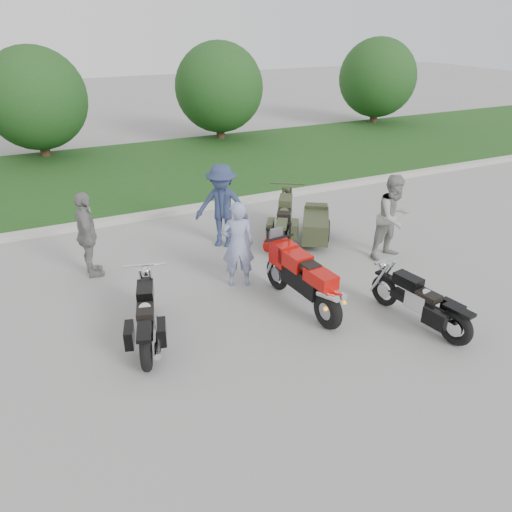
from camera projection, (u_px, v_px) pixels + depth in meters
name	position (u px, v px, depth m)	size (l,w,h in m)	color
ground	(293.00, 322.00, 8.82)	(80.00, 80.00, 0.00)	gray
curb	(186.00, 209.00, 13.67)	(60.00, 0.30, 0.15)	#B1AEA6
grass_strip	(148.00, 171.00, 17.04)	(60.00, 8.00, 0.14)	#254F1B
tree_mid_left	(35.00, 99.00, 17.68)	(3.60, 3.60, 4.00)	#3F2B1C
tree_mid_right	(219.00, 87.00, 20.37)	(3.60, 3.60, 4.00)	#3F2B1C
tree_far_right	(378.00, 78.00, 23.45)	(3.60, 3.60, 4.00)	#3F2B1C
sportbike_red	(303.00, 278.00, 8.97)	(0.51, 2.26, 1.07)	black
cruiser_left	(147.00, 320.00, 8.10)	(0.73, 2.16, 0.85)	black
cruiser_right	(423.00, 304.00, 8.55)	(0.59, 2.11, 0.81)	black
cruiser_sidecar	(302.00, 224.00, 11.73)	(1.93, 2.30, 0.95)	black
person_stripe	(238.00, 245.00, 9.67)	(0.64, 0.42, 1.75)	#818AB0
person_grey	(393.00, 217.00, 10.80)	(0.91, 0.71, 1.88)	gray
person_denim	(222.00, 206.00, 11.32)	(1.25, 0.72, 1.94)	navy
person_back	(87.00, 235.00, 10.02)	(1.05, 0.44, 1.80)	gray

